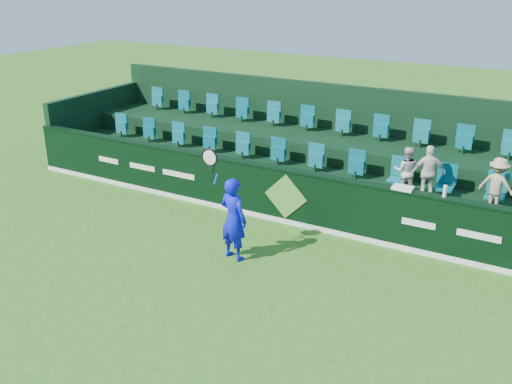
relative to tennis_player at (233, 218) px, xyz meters
The scene contains 13 objects.
ground 2.06m from the tennis_player, 84.39° to the right, with size 60.00×60.00×0.00m, color #2B6F1A.
sponsor_hoarding 2.18m from the tennis_player, 85.16° to the left, with size 16.00×0.25×1.35m.
stand_tier_front 3.30m from the tennis_player, 86.83° to the left, with size 16.00×2.00×0.80m, color black.
stand_tier_back 5.17m from the tennis_player, 88.00° to the left, with size 16.00×1.80×1.30m, color black.
stand_rear 5.62m from the tennis_player, 88.16° to the left, with size 16.00×4.10×2.60m.
seat_row_front 3.67m from the tennis_player, 87.18° to the left, with size 13.50×0.50×0.60m, color #0F6B74.
seat_row_back 5.51m from the tennis_player, 88.11° to the left, with size 13.50×0.50×0.60m, color #0F6B74.
tennis_player is the anchor object (origin of this frame).
spectator_left 4.22m from the tennis_player, 51.49° to the left, with size 0.56×0.43×1.14m, color beige.
spectator_middle 4.55m from the tennis_player, 46.52° to the left, with size 0.73×0.30×1.25m, color white.
spectator_right 5.63m from the tennis_player, 35.79° to the left, with size 0.77×0.44×1.19m, color tan.
towel 3.61m from the tennis_player, 37.14° to the left, with size 0.43×0.28×0.06m, color white.
drinks_bottle 4.33m from the tennis_player, 30.25° to the left, with size 0.08×0.08×0.25m, color white.
Camera 1 is at (5.45, -7.21, 5.67)m, focal length 40.00 mm.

